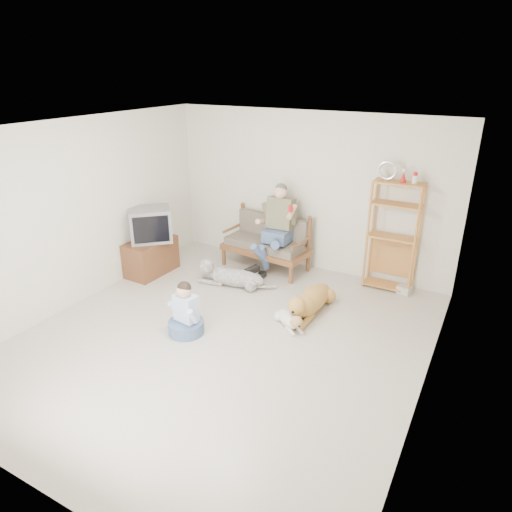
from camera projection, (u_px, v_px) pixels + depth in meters
The scene contains 17 objects.
floor at pixel (224, 338), 6.07m from camera, with size 5.50×5.50×0.00m, color beige.
ceiling at pixel (217, 130), 5.02m from camera, with size 5.50×5.50×0.00m, color silver.
wall_back at pixel (308, 193), 7.77m from camera, with size 5.00×5.00×0.00m, color beige.
wall_front at pixel (16, 364), 3.32m from camera, with size 5.00×5.00×0.00m, color beige.
wall_left at pixel (77, 214), 6.65m from camera, with size 5.50×5.50×0.00m, color beige.
wall_right at pixel (437, 288), 4.44m from camera, with size 5.50×5.50×0.00m, color beige.
loveseat at pixel (267, 241), 8.06m from camera, with size 1.56×0.84×0.95m.
man at pixel (273, 235), 7.67m from camera, with size 0.59×0.84×1.37m.
etagere at pixel (393, 236), 7.10m from camera, with size 0.78×0.34×2.06m.
book_stack at pixel (404, 290), 7.23m from camera, with size 0.20×0.15×0.13m, color silver.
tv_stand at pixel (151, 257), 7.88m from camera, with size 0.54×0.92×0.60m.
crt_tv at pixel (151, 225), 7.67m from camera, with size 0.86×0.85×0.56m.
wall_outlet at pixel (245, 238), 8.72m from camera, with size 0.12×0.02×0.08m, color silver.
golden_retriever at pixel (309, 302), 6.63m from camera, with size 0.39×1.46×0.44m.
shaggy_dog at pixel (229, 276), 7.48m from camera, with size 1.36×0.50×0.41m.
terrier at pixel (290, 320), 6.28m from camera, with size 0.60×0.51×0.27m.
child at pixel (186, 315), 6.10m from camera, with size 0.48×0.48×0.76m.
Camera 1 is at (2.86, -4.33, 3.36)m, focal length 32.00 mm.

